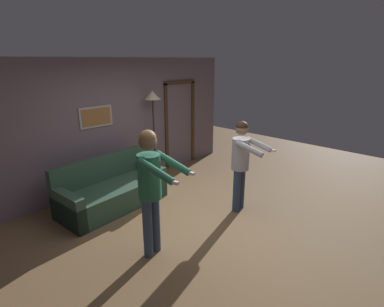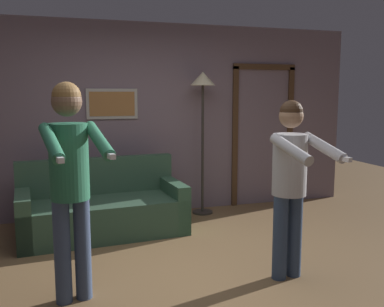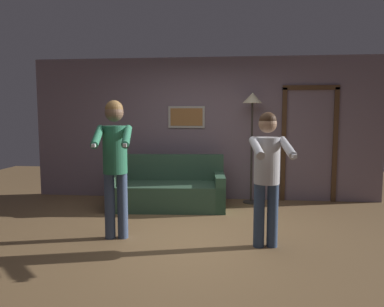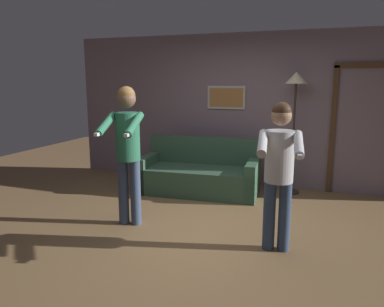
{
  "view_description": "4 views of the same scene",
  "coord_description": "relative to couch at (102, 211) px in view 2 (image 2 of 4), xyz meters",
  "views": [
    {
      "loc": [
        -3.11,
        -2.97,
        2.56
      ],
      "look_at": [
        -0.08,
        -0.06,
        1.23
      ],
      "focal_mm": 28.0,
      "sensor_mm": 36.0,
      "label": 1
    },
    {
      "loc": [
        -0.98,
        -3.52,
        1.65
      ],
      "look_at": [
        0.06,
        -0.15,
        1.16
      ],
      "focal_mm": 40.0,
      "sensor_mm": 36.0,
      "label": 2
    },
    {
      "loc": [
        0.52,
        -4.63,
        1.58
      ],
      "look_at": [
        0.04,
        -0.15,
        1.1
      ],
      "focal_mm": 35.0,
      "sensor_mm": 36.0,
      "label": 3
    },
    {
      "loc": [
        1.38,
        -4.12,
        1.81
      ],
      "look_at": [
        -0.03,
        -0.27,
        1.01
      ],
      "focal_mm": 35.0,
      "sensor_mm": 36.0,
      "label": 4
    }
  ],
  "objects": [
    {
      "name": "couch",
      "position": [
        0.0,
        0.0,
        0.0
      ],
      "size": [
        1.96,
        0.99,
        0.87
      ],
      "color": "#35543F",
      "rests_on": "ground_plane"
    },
    {
      "name": "person_standing_left",
      "position": [
        -0.38,
        -1.64,
        0.79
      ],
      "size": [
        0.52,
        0.75,
        1.74
      ],
      "color": "#3B4B6B",
      "rests_on": "ground_plane"
    },
    {
      "name": "ground_plane",
      "position": [
        0.54,
        -1.5,
        -0.28
      ],
      "size": [
        12.0,
        12.0,
        0.0
      ],
      "primitive_type": "plane",
      "color": "olive"
    },
    {
      "name": "torchiere_lamp",
      "position": [
        1.41,
        0.48,
        1.35
      ],
      "size": [
        0.34,
        0.34,
        1.94
      ],
      "color": "#332D28",
      "rests_on": "ground_plane"
    },
    {
      "name": "person_standing_right",
      "position": [
        1.48,
        -1.75,
        0.68
      ],
      "size": [
        0.49,
        0.66,
        1.6
      ],
      "color": "#314464",
      "rests_on": "ground_plane"
    },
    {
      "name": "back_wall_assembly",
      "position": [
        0.57,
        0.78,
        1.02
      ],
      "size": [
        6.4,
        0.1,
        2.6
      ],
      "color": "slate",
      "rests_on": "ground_plane"
    }
  ]
}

